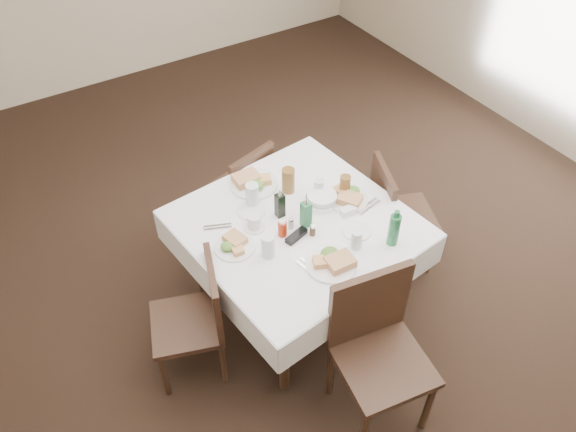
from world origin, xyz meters
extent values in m
plane|color=black|center=(0.00, 0.00, 0.00)|extent=(7.00, 7.00, 0.00)
cylinder|color=#2F2112|center=(-0.32, -0.53, 0.36)|extent=(0.06, 0.06, 0.72)
cylinder|color=#2F2112|center=(-0.42, 0.36, 0.36)|extent=(0.06, 0.06, 0.72)
cylinder|color=#2F2112|center=(0.57, -0.43, 0.36)|extent=(0.06, 0.06, 0.72)
cylinder|color=#2F2112|center=(0.47, 0.45, 0.36)|extent=(0.06, 0.06, 0.72)
cube|color=#2F2112|center=(0.08, -0.04, 0.73)|extent=(1.23, 1.23, 0.03)
cube|color=white|center=(0.08, -0.04, 0.76)|extent=(1.35, 1.35, 0.01)
cube|color=white|center=(0.01, 0.57, 0.65)|extent=(1.22, 0.15, 0.22)
cube|color=white|center=(0.14, -0.65, 0.65)|extent=(1.22, 0.15, 0.22)
cube|color=white|center=(0.69, 0.03, 0.65)|extent=(0.15, 1.22, 0.22)
cube|color=white|center=(-0.53, -0.11, 0.65)|extent=(0.15, 1.22, 0.22)
cube|color=#2F2112|center=(0.09, 0.78, 0.40)|extent=(0.48, 0.48, 0.04)
cube|color=#2F2112|center=(0.14, 0.61, 0.61)|extent=(0.38, 0.14, 0.42)
cylinder|color=#2F2112|center=(0.21, 0.99, 0.20)|extent=(0.03, 0.03, 0.40)
cylinder|color=#2F2112|center=(0.30, 0.66, 0.20)|extent=(0.03, 0.03, 0.40)
cylinder|color=#2F2112|center=(-0.11, 0.90, 0.20)|extent=(0.03, 0.03, 0.40)
cylinder|color=#2F2112|center=(-0.02, 0.58, 0.20)|extent=(0.03, 0.03, 0.40)
cube|color=#2F2112|center=(0.05, -0.93, 0.47)|extent=(0.53, 0.53, 0.04)
cube|color=#2F2112|center=(0.08, -0.72, 0.72)|extent=(0.46, 0.11, 0.50)
cylinder|color=#2F2112|center=(-0.12, -0.70, 0.23)|extent=(0.04, 0.04, 0.47)
cylinder|color=#2F2112|center=(0.21, -1.16, 0.23)|extent=(0.04, 0.04, 0.47)
cylinder|color=#2F2112|center=(0.27, -0.77, 0.23)|extent=(0.04, 0.04, 0.47)
cube|color=#2F2112|center=(0.93, -0.08, 0.41)|extent=(0.52, 0.52, 0.04)
cube|color=#2F2112|center=(0.76, -0.02, 0.63)|extent=(0.18, 0.39, 0.44)
cylinder|color=#2F2112|center=(1.02, -0.31, 0.21)|extent=(0.03, 0.03, 0.41)
cylinder|color=#2F2112|center=(0.70, -0.18, 0.21)|extent=(0.03, 0.03, 0.41)
cylinder|color=#2F2112|center=(1.15, 0.01, 0.21)|extent=(0.03, 0.03, 0.41)
cylinder|color=#2F2112|center=(0.83, 0.14, 0.21)|extent=(0.03, 0.03, 0.41)
cube|color=#2F2112|center=(-0.71, -0.10, 0.41)|extent=(0.50, 0.50, 0.04)
cube|color=#2F2112|center=(-0.54, -0.16, 0.62)|extent=(0.16, 0.39, 0.43)
cylinder|color=#2F2112|center=(-0.82, 0.12, 0.20)|extent=(0.03, 0.03, 0.41)
cylinder|color=#2F2112|center=(-0.49, 0.01, 0.20)|extent=(0.03, 0.03, 0.41)
cylinder|color=#2F2112|center=(-0.93, -0.20, 0.20)|extent=(0.03, 0.03, 0.41)
cylinder|color=#2F2112|center=(-0.60, -0.32, 0.20)|extent=(0.03, 0.03, 0.41)
cylinder|color=white|center=(0.03, 0.39, 0.77)|extent=(0.30, 0.30, 0.02)
cube|color=#BC7D4B|center=(0.00, 0.43, 0.80)|extent=(0.16, 0.13, 0.05)
cube|color=tan|center=(0.08, 0.37, 0.80)|extent=(0.12, 0.11, 0.04)
ellipsoid|color=#25691B|center=(0.01, 0.34, 0.80)|extent=(0.11, 0.10, 0.05)
cylinder|color=white|center=(0.06, -0.42, 0.77)|extent=(0.29, 0.29, 0.01)
cube|color=#BC7D4B|center=(0.09, -0.45, 0.80)|extent=(0.15, 0.12, 0.05)
cube|color=tan|center=(0.01, -0.40, 0.80)|extent=(0.12, 0.11, 0.04)
ellipsoid|color=#25691B|center=(0.08, -0.37, 0.80)|extent=(0.11, 0.10, 0.05)
cylinder|color=white|center=(0.45, -0.03, 0.77)|extent=(0.27, 0.27, 0.01)
cube|color=#BC7D4B|center=(0.44, -0.07, 0.80)|extent=(0.17, 0.18, 0.05)
cube|color=tan|center=(0.44, 0.02, 0.79)|extent=(0.09, 0.10, 0.04)
ellipsoid|color=#25691B|center=(0.49, -0.02, 0.80)|extent=(0.10, 0.09, 0.05)
cylinder|color=white|center=(-0.33, -0.02, 0.77)|extent=(0.23, 0.23, 0.01)
cube|color=#BC7D4B|center=(-0.31, 0.01, 0.79)|extent=(0.12, 0.14, 0.04)
cube|color=tan|center=(-0.33, -0.07, 0.79)|extent=(0.07, 0.08, 0.03)
ellipsoid|color=#25691B|center=(-0.37, -0.02, 0.79)|extent=(0.09, 0.08, 0.04)
cylinder|color=white|center=(-0.10, 0.18, 0.77)|extent=(0.17, 0.17, 0.01)
cylinder|color=white|center=(0.33, -0.29, 0.77)|extent=(0.17, 0.17, 0.01)
cylinder|color=silver|center=(-0.06, 0.24, 0.84)|extent=(0.08, 0.08, 0.15)
cylinder|color=silver|center=(0.25, -0.38, 0.82)|extent=(0.06, 0.06, 0.12)
cylinder|color=silver|center=(0.33, 0.10, 0.82)|extent=(0.06, 0.06, 0.11)
cylinder|color=silver|center=(-0.20, -0.17, 0.83)|extent=(0.08, 0.08, 0.14)
cylinder|color=brown|center=(0.19, 0.23, 0.85)|extent=(0.08, 0.08, 0.17)
cylinder|color=brown|center=(0.46, 0.02, 0.83)|extent=(0.07, 0.07, 0.14)
cylinder|color=silver|center=(0.30, 0.03, 0.78)|extent=(0.20, 0.20, 0.04)
cylinder|color=white|center=(0.30, 0.03, 0.81)|extent=(0.18, 0.18, 0.04)
cube|color=black|center=(0.02, 0.07, 0.84)|extent=(0.05, 0.05, 0.16)
cone|color=silver|center=(0.02, 0.07, 0.94)|extent=(0.03, 0.03, 0.04)
cube|color=#216D3F|center=(0.11, -0.08, 0.85)|extent=(0.05, 0.05, 0.17)
cone|color=silver|center=(0.11, -0.08, 0.96)|extent=(0.03, 0.03, 0.05)
cylinder|color=#A72108|center=(-0.05, -0.08, 0.81)|extent=(0.05, 0.05, 0.09)
cylinder|color=white|center=(-0.05, -0.08, 0.87)|extent=(0.04, 0.04, 0.02)
cylinder|color=white|center=(0.02, -0.06, 0.79)|extent=(0.03, 0.03, 0.06)
cylinder|color=silver|center=(0.02, -0.06, 0.83)|extent=(0.03, 0.03, 0.01)
cylinder|color=#412E1A|center=(0.10, -0.17, 0.79)|extent=(0.03, 0.03, 0.06)
cylinder|color=silver|center=(0.10, -0.17, 0.83)|extent=(0.03, 0.03, 0.01)
cylinder|color=white|center=(-0.16, 0.06, 0.77)|extent=(0.12, 0.12, 0.01)
cylinder|color=white|center=(-0.16, 0.06, 0.81)|extent=(0.08, 0.08, 0.08)
cylinder|color=black|center=(-0.16, 0.06, 0.84)|extent=(0.07, 0.07, 0.01)
torus|color=white|center=(-0.12, 0.08, 0.81)|extent=(0.05, 0.04, 0.05)
cube|color=black|center=(0.01, -0.14, 0.78)|extent=(0.15, 0.09, 0.03)
cylinder|color=#216D3F|center=(0.44, -0.46, 0.86)|extent=(0.06, 0.06, 0.20)
cylinder|color=#216D3F|center=(0.44, -0.46, 0.99)|extent=(0.03, 0.03, 0.04)
cube|color=white|center=(0.37, -0.14, 0.79)|extent=(0.10, 0.06, 0.05)
cube|color=pink|center=(0.37, -0.14, 0.79)|extent=(0.07, 0.04, 0.02)
cube|color=silver|center=(0.23, 0.34, 0.77)|extent=(0.07, 0.15, 0.01)
cube|color=silver|center=(0.26, 0.33, 0.77)|extent=(0.07, 0.15, 0.01)
cube|color=silver|center=(-0.04, -0.39, 0.77)|extent=(0.06, 0.21, 0.01)
cube|color=silver|center=(-0.07, -0.40, 0.77)|extent=(0.06, 0.21, 0.01)
cube|color=silver|center=(0.52, -0.17, 0.77)|extent=(0.19, 0.06, 0.01)
cube|color=silver|center=(0.51, -0.14, 0.77)|extent=(0.19, 0.06, 0.01)
cube|color=silver|center=(-0.33, 0.18, 0.77)|extent=(0.16, 0.08, 0.01)
cube|color=silver|center=(-0.34, 0.16, 0.77)|extent=(0.16, 0.08, 0.01)
camera|label=1|loc=(-1.22, -2.01, 3.07)|focal=35.00mm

